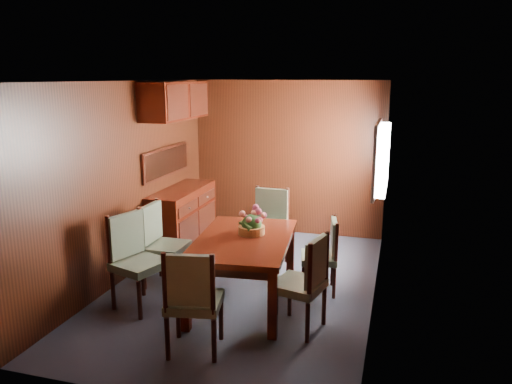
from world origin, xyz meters
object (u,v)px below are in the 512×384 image
(dining_table, at_px, (244,247))
(chair_right_near, at_px, (306,278))
(chair_head, at_px, (192,296))
(flower_centerpiece, at_px, (252,221))
(sideboard, at_px, (183,219))
(chair_left_near, at_px, (134,255))

(dining_table, xyz_separation_m, chair_right_near, (0.77, -0.44, -0.10))
(chair_right_near, distance_m, chair_head, 1.13)
(dining_table, distance_m, chair_head, 1.16)
(chair_right_near, distance_m, flower_centerpiece, 1.00)
(chair_right_near, xyz_separation_m, chair_head, (-0.88, -0.71, 0.01))
(chair_right_near, height_order, chair_head, chair_head)
(dining_table, relative_size, flower_centerpiece, 5.37)
(sideboard, distance_m, chair_right_near, 2.83)
(chair_right_near, bearing_deg, flower_centerpiece, 64.24)
(chair_left_near, bearing_deg, chair_right_near, 107.03)
(chair_right_near, bearing_deg, chair_left_near, 102.59)
(dining_table, bearing_deg, flower_centerpiece, 68.93)
(chair_right_near, relative_size, flower_centerpiece, 3.14)
(chair_right_near, bearing_deg, chair_head, 142.43)
(chair_left_near, relative_size, flower_centerpiece, 3.33)
(dining_table, height_order, chair_head, chair_head)
(chair_right_near, bearing_deg, sideboard, 62.89)
(dining_table, xyz_separation_m, chair_head, (-0.11, -1.15, -0.08))
(sideboard, xyz_separation_m, chair_left_near, (0.26, -1.81, 0.13))
(dining_table, distance_m, chair_right_near, 0.89)
(chair_left_near, xyz_separation_m, flower_centerpiece, (1.15, 0.56, 0.32))
(dining_table, relative_size, chair_left_near, 1.61)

